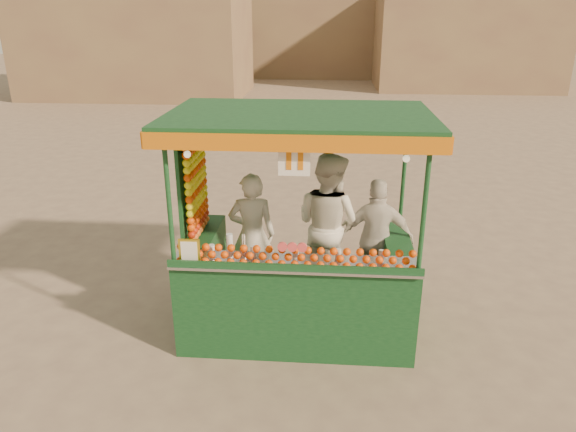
# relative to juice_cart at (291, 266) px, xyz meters

# --- Properties ---
(ground) EXTENTS (90.00, 90.00, 0.00)m
(ground) POSITION_rel_juice_cart_xyz_m (0.32, -0.06, -0.89)
(ground) COLOR #6C594D
(ground) RESTS_ON ground
(building_left) EXTENTS (10.00, 6.00, 6.00)m
(building_left) POSITION_rel_juice_cart_xyz_m (-8.68, 19.94, 2.11)
(building_left) COLOR olive
(building_left) RESTS_ON ground
(building_right) EXTENTS (9.00, 6.00, 5.00)m
(building_right) POSITION_rel_juice_cart_xyz_m (7.32, 23.94, 1.61)
(building_right) COLOR olive
(building_right) RESTS_ON ground
(building_center) EXTENTS (14.00, 7.00, 7.00)m
(building_center) POSITION_rel_juice_cart_xyz_m (-1.68, 29.94, 2.61)
(building_center) COLOR olive
(building_center) RESTS_ON ground
(juice_cart) EXTENTS (3.01, 1.95, 2.73)m
(juice_cart) POSITION_rel_juice_cart_xyz_m (0.00, 0.00, 0.00)
(juice_cart) COLOR #0E361A
(juice_cart) RESTS_ON ground
(vendor_left) EXTENTS (0.62, 0.44, 1.63)m
(vendor_left) POSITION_rel_juice_cart_xyz_m (-0.53, 0.36, 0.24)
(vendor_left) COLOR silver
(vendor_left) RESTS_ON ground
(vendor_middle) EXTENTS (1.16, 1.12, 1.88)m
(vendor_middle) POSITION_rel_juice_cart_xyz_m (0.43, 0.47, 0.37)
(vendor_middle) COLOR silver
(vendor_middle) RESTS_ON ground
(vendor_right) EXTENTS (0.93, 0.41, 1.57)m
(vendor_right) POSITION_rel_juice_cart_xyz_m (1.05, 0.41, 0.22)
(vendor_right) COLOR silver
(vendor_right) RESTS_ON ground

